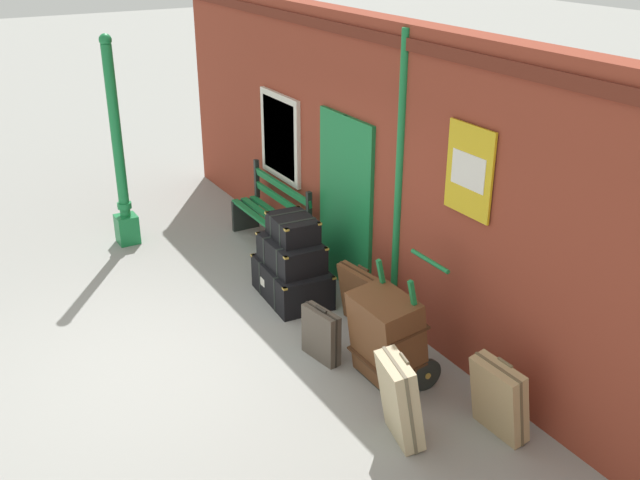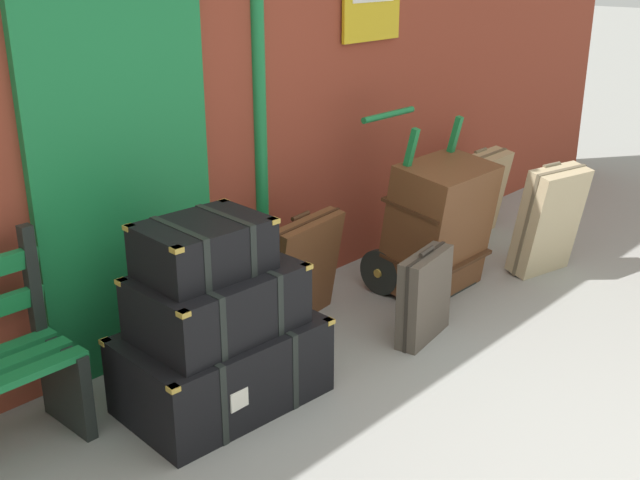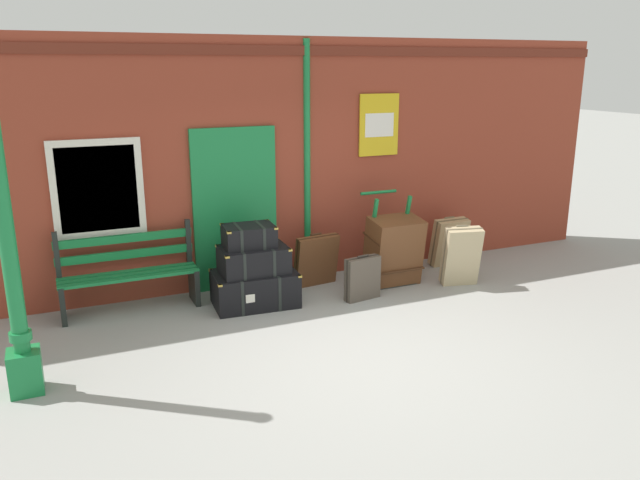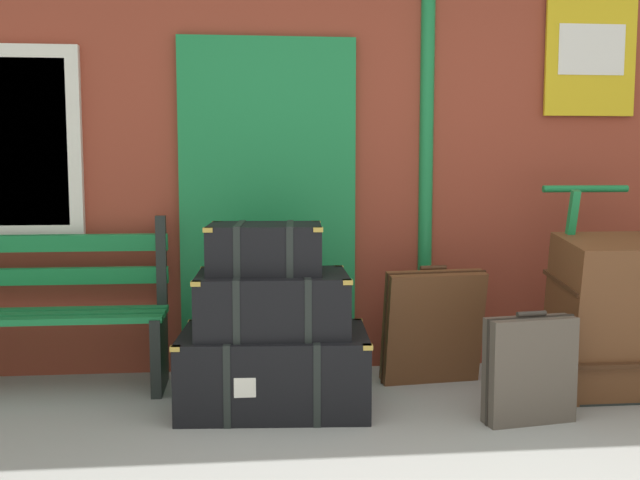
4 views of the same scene
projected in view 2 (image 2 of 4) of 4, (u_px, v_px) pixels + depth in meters
name	position (u px, v px, depth m)	size (l,w,h in m)	color
brick_facade	(177.00, 67.00, 4.44)	(10.40, 0.35, 3.20)	brown
steamer_trunk_base	(222.00, 366.00, 4.01)	(1.05, 0.72, 0.43)	black
steamer_trunk_middle	(218.00, 301.00, 3.87)	(0.83, 0.58, 0.33)	black
steamer_trunk_top	(203.00, 247.00, 3.77)	(0.64, 0.49, 0.27)	black
porters_trolley	(416.00, 247.00, 5.43)	(0.71, 0.64, 1.19)	black
large_brown_trunk	(438.00, 226.00, 5.25)	(0.70, 0.56, 0.93)	brown
suitcase_charcoal	(424.00, 296.00, 4.65)	(0.49, 0.21, 0.58)	#51473D
suitcase_brown	(549.00, 220.00, 5.56)	(0.54, 0.42, 0.83)	tan
suitcase_olive	(303.00, 270.00, 4.84)	(0.62, 0.30, 0.72)	brown
suitcase_cream	(480.00, 194.00, 6.32)	(0.54, 0.31, 0.73)	tan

